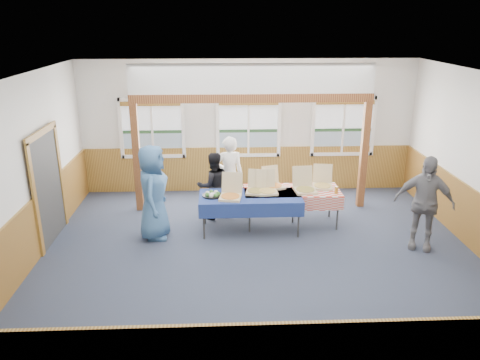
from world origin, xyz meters
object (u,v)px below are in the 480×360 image
(man_blue, at_px, (153,192))
(table_left, at_px, (250,198))
(table_right, at_px, (292,192))
(woman_black, at_px, (213,186))
(person_grey, at_px, (424,203))
(woman_white, at_px, (229,175))

(man_blue, bearing_deg, table_left, -80.89)
(table_right, distance_m, woman_black, 1.67)
(person_grey, bearing_deg, woman_white, 176.02)
(table_left, bearing_deg, person_grey, -12.11)
(woman_black, relative_size, man_blue, 0.78)
(table_left, relative_size, woman_white, 1.21)
(woman_black, distance_m, person_grey, 4.17)
(woman_black, distance_m, man_blue, 1.46)
(woman_black, bearing_deg, man_blue, 21.29)
(woman_white, relative_size, person_grey, 0.96)
(table_right, bearing_deg, woman_white, 141.40)
(man_blue, bearing_deg, table_right, -77.11)
(table_right, bearing_deg, man_blue, -179.12)
(table_left, xyz_separation_m, woman_white, (-0.40, 1.00, 0.15))
(table_right, height_order, man_blue, man_blue)
(table_right, height_order, person_grey, person_grey)
(table_right, relative_size, man_blue, 1.11)
(table_left, relative_size, table_right, 1.00)
(table_right, distance_m, man_blue, 2.80)
(table_left, distance_m, woman_white, 1.09)
(woman_white, bearing_deg, woman_black, 31.15)
(woman_white, height_order, woman_black, woman_white)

